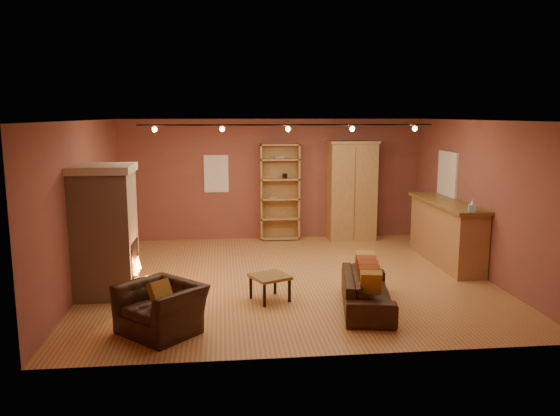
{
  "coord_description": "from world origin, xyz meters",
  "views": [
    {
      "loc": [
        -1.16,
        -9.39,
        2.9
      ],
      "look_at": [
        -0.14,
        0.2,
        1.24
      ],
      "focal_mm": 35.0,
      "sensor_mm": 36.0,
      "label": 1
    }
  ],
  "objects": [
    {
      "name": "back_window",
      "position": [
        -1.3,
        3.23,
        1.55
      ],
      "size": [
        0.56,
        0.04,
        0.86
      ],
      "primitive_type": "cube",
      "color": "white",
      "rests_on": "back_wall"
    },
    {
      "name": "track_rail",
      "position": [
        0.0,
        0.2,
        2.69
      ],
      "size": [
        5.2,
        0.09,
        0.13
      ],
      "color": "black",
      "rests_on": "ceiling"
    },
    {
      "name": "loveseat",
      "position": [
        0.98,
        -1.66,
        0.37
      ],
      "size": [
        0.85,
        1.87,
        0.76
      ],
      "rotation": [
        0.0,
        0.0,
        1.39
      ],
      "color": "black",
      "rests_on": "floor"
    },
    {
      "name": "tissue_box",
      "position": [
        3.15,
        -0.46,
        1.32
      ],
      "size": [
        0.16,
        0.16,
        0.22
      ],
      "rotation": [
        0.0,
        0.0,
        -0.37
      ],
      "color": "#8FC9E4",
      "rests_on": "bar_counter"
    },
    {
      "name": "right_window",
      "position": [
        3.47,
        1.4,
        1.65
      ],
      "size": [
        0.05,
        0.9,
        1.0
      ],
      "primitive_type": "cube",
      "color": "white",
      "rests_on": "right_wall"
    },
    {
      "name": "back_wall",
      "position": [
        0.0,
        3.25,
        1.4
      ],
      "size": [
        7.0,
        0.02,
        2.8
      ],
      "primitive_type": "cube",
      "color": "brown",
      "rests_on": "floor"
    },
    {
      "name": "coffee_table",
      "position": [
        -0.45,
        -1.16,
        0.35
      ],
      "size": [
        0.71,
        0.71,
        0.41
      ],
      "rotation": [
        0.0,
        0.0,
        0.43
      ],
      "color": "brown",
      "rests_on": "floor"
    },
    {
      "name": "floor",
      "position": [
        0.0,
        0.0,
        0.0
      ],
      "size": [
        7.0,
        7.0,
        0.0
      ],
      "primitive_type": "plane",
      "color": "#A06938",
      "rests_on": "ground"
    },
    {
      "name": "right_wall",
      "position": [
        3.5,
        0.0,
        1.4
      ],
      "size": [
        0.02,
        6.5,
        2.8
      ],
      "primitive_type": "cube",
      "color": "brown",
      "rests_on": "floor"
    },
    {
      "name": "bar_counter",
      "position": [
        3.2,
        0.69,
        0.63
      ],
      "size": [
        0.68,
        2.58,
        1.23
      ],
      "color": "#A9784E",
      "rests_on": "floor"
    },
    {
      "name": "fireplace",
      "position": [
        -3.04,
        -0.6,
        1.06
      ],
      "size": [
        1.01,
        0.98,
        2.12
      ],
      "color": "tan",
      "rests_on": "floor"
    },
    {
      "name": "left_wall",
      "position": [
        -3.5,
        0.0,
        1.4
      ],
      "size": [
        0.02,
        6.5,
        2.8
      ],
      "primitive_type": "cube",
      "color": "brown",
      "rests_on": "floor"
    },
    {
      "name": "bookcase",
      "position": [
        0.16,
        3.13,
        1.14
      ],
      "size": [
        0.92,
        0.36,
        2.24
      ],
      "color": "tan",
      "rests_on": "floor"
    },
    {
      "name": "ceiling",
      "position": [
        0.0,
        0.0,
        2.8
      ],
      "size": [
        7.0,
        7.0,
        0.0
      ],
      "primitive_type": "plane",
      "rotation": [
        3.14,
        0.0,
        0.0
      ],
      "color": "brown",
      "rests_on": "back_wall"
    },
    {
      "name": "armoire",
      "position": [
        1.84,
        2.96,
        1.16
      ],
      "size": [
        1.13,
        0.65,
        2.31
      ],
      "color": "tan",
      "rests_on": "floor"
    },
    {
      "name": "armchair",
      "position": [
        -2.01,
        -2.28,
        0.45
      ],
      "size": [
        1.19,
        1.18,
        0.89
      ],
      "rotation": [
        0.0,
        0.0,
        -0.77
      ],
      "color": "black",
      "rests_on": "floor"
    }
  ]
}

